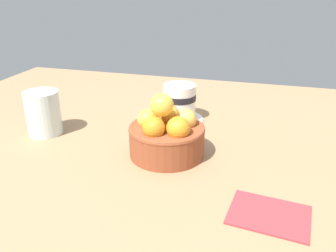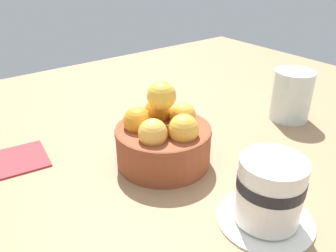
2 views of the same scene
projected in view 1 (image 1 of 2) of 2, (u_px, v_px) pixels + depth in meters
ground_plane at (167, 164)px, 68.70cm from camera, size 136.73×110.98×4.62cm
terracotta_bowl at (167, 134)px, 66.00cm from camera, size 14.68×14.68×12.82cm
coffee_cup at (179, 103)px, 82.75cm from camera, size 11.85×11.85×8.80cm
water_glass at (43, 113)px, 75.08cm from camera, size 7.44×7.44×9.66cm
folded_napkin at (269, 214)px, 50.17cm from camera, size 12.40×10.11×0.60cm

